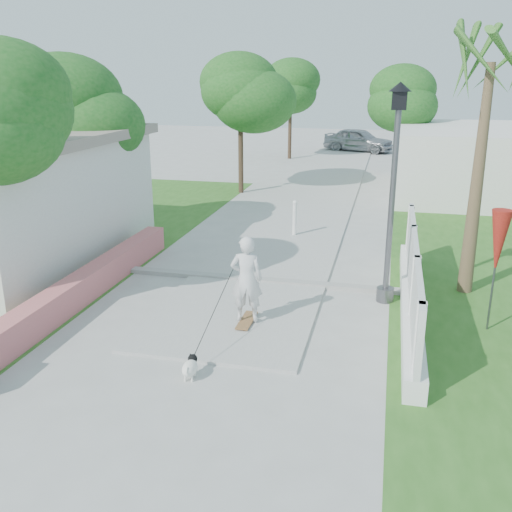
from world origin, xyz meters
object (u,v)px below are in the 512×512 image
(patio_umbrella, at_px, (498,244))
(dog, at_px, (190,367))
(bollard, at_px, (295,217))
(skateboarder, at_px, (236,290))
(street_lamp, at_px, (393,188))
(parked_car, at_px, (359,140))

(patio_umbrella, distance_m, dog, 5.85)
(bollard, xyz_separation_m, skateboarder, (0.04, -6.69, 0.26))
(street_lamp, relative_size, dog, 8.62)
(bollard, relative_size, skateboarder, 0.45)
(skateboarder, bearing_deg, street_lamp, -150.58)
(bollard, bearing_deg, parked_car, 88.31)
(street_lamp, distance_m, dog, 5.41)
(bollard, xyz_separation_m, dog, (-0.22, -8.47, -0.39))
(skateboarder, bearing_deg, bollard, -99.69)
(bollard, bearing_deg, skateboarder, -89.62)
(street_lamp, xyz_separation_m, skateboarder, (-2.66, -2.19, -1.58))
(street_lamp, distance_m, skateboarder, 3.79)
(patio_umbrella, bearing_deg, skateboarder, -165.39)
(parked_car, bearing_deg, bollard, -164.13)
(patio_umbrella, height_order, dog, patio_umbrella)
(street_lamp, xyz_separation_m, dog, (-2.92, -3.97, -2.23))
(skateboarder, relative_size, parked_car, 0.58)
(street_lamp, bearing_deg, parked_car, 94.93)
(street_lamp, xyz_separation_m, bollard, (-2.70, 4.50, -1.84))
(patio_umbrella, bearing_deg, bollard, 129.91)
(patio_umbrella, height_order, skateboarder, patio_umbrella)
(bollard, distance_m, parked_car, 19.96)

